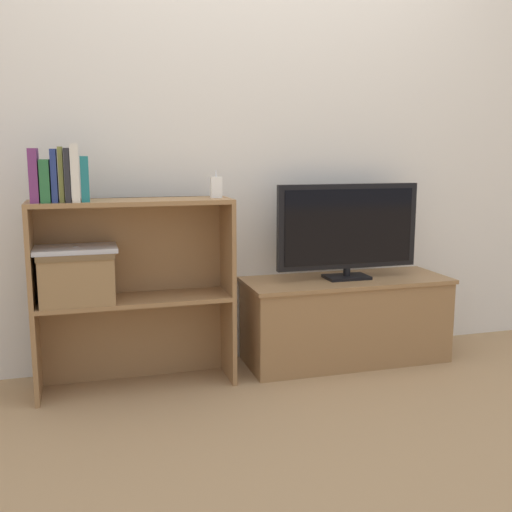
# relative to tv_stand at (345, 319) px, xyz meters

# --- Properties ---
(ground_plane) EXTENTS (16.00, 16.00, 0.00)m
(ground_plane) POSITION_rel_tv_stand_xyz_m (-0.50, -0.19, -0.22)
(ground_plane) COLOR #A37F56
(wall_back) EXTENTS (10.00, 0.05, 2.40)m
(wall_back) POSITION_rel_tv_stand_xyz_m (-0.50, 0.22, 0.98)
(wall_back) COLOR silver
(wall_back) RESTS_ON ground_plane
(tv_stand) EXTENTS (1.05, 0.40, 0.43)m
(tv_stand) POSITION_rel_tv_stand_xyz_m (0.00, 0.00, 0.00)
(tv_stand) COLOR olive
(tv_stand) RESTS_ON ground_plane
(tv) EXTENTS (0.74, 0.14, 0.48)m
(tv) POSITION_rel_tv_stand_xyz_m (-0.00, -0.00, 0.47)
(tv) COLOR black
(tv) RESTS_ON tv_stand
(bookshelf_lower_tier) EXTENTS (0.88, 0.27, 0.42)m
(bookshelf_lower_tier) POSITION_rel_tv_stand_xyz_m (-1.07, -0.00, 0.05)
(bookshelf_lower_tier) COLOR olive
(bookshelf_lower_tier) RESTS_ON ground_plane
(bookshelf_upper_tier) EXTENTS (0.88, 0.27, 0.44)m
(bookshelf_upper_tier) POSITION_rel_tv_stand_xyz_m (-1.07, -0.00, 0.48)
(bookshelf_upper_tier) COLOR olive
(bookshelf_upper_tier) RESTS_ON bookshelf_lower_tier
(book_plum) EXTENTS (0.04, 0.15, 0.22)m
(book_plum) POSITION_rel_tv_stand_xyz_m (-1.46, -0.08, 0.75)
(book_plum) COLOR #6B2D66
(book_plum) RESTS_ON bookshelf_upper_tier
(book_forest) EXTENTS (0.04, 0.16, 0.18)m
(book_forest) POSITION_rel_tv_stand_xyz_m (-1.42, -0.08, 0.73)
(book_forest) COLOR #286638
(book_forest) RESTS_ON bookshelf_upper_tier
(book_navy) EXTENTS (0.02, 0.14, 0.22)m
(book_navy) POSITION_rel_tv_stand_xyz_m (-1.38, -0.08, 0.75)
(book_navy) COLOR navy
(book_navy) RESTS_ON bookshelf_upper_tier
(book_olive) EXTENTS (0.02, 0.13, 0.23)m
(book_olive) POSITION_rel_tv_stand_xyz_m (-1.35, -0.08, 0.76)
(book_olive) COLOR olive
(book_olive) RESTS_ON bookshelf_upper_tier
(book_charcoal) EXTENTS (0.02, 0.16, 0.22)m
(book_charcoal) POSITION_rel_tv_stand_xyz_m (-1.33, -0.08, 0.75)
(book_charcoal) COLOR #232328
(book_charcoal) RESTS_ON bookshelf_upper_tier
(book_ivory) EXTENTS (0.03, 0.16, 0.24)m
(book_ivory) POSITION_rel_tv_stand_xyz_m (-1.30, -0.08, 0.76)
(book_ivory) COLOR silver
(book_ivory) RESTS_ON bookshelf_upper_tier
(book_teal) EXTENTS (0.03, 0.14, 0.19)m
(book_teal) POSITION_rel_tv_stand_xyz_m (-1.26, -0.08, 0.74)
(book_teal) COLOR #1E7075
(book_teal) RESTS_ON bookshelf_upper_tier
(baby_monitor) EXTENTS (0.05, 0.04, 0.12)m
(baby_monitor) POSITION_rel_tv_stand_xyz_m (-0.68, -0.06, 0.69)
(baby_monitor) COLOR white
(baby_monitor) RESTS_ON bookshelf_upper_tier
(storage_basket_left) EXTENTS (0.32, 0.24, 0.22)m
(storage_basket_left) POSITION_rel_tv_stand_xyz_m (-1.31, -0.07, 0.33)
(storage_basket_left) COLOR #937047
(storage_basket_left) RESTS_ON bookshelf_lower_tier
(laptop) EXTENTS (0.35, 0.22, 0.02)m
(laptop) POSITION_rel_tv_stand_xyz_m (-1.31, -0.07, 0.44)
(laptop) COLOR #BCBCC1
(laptop) RESTS_ON storage_basket_left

